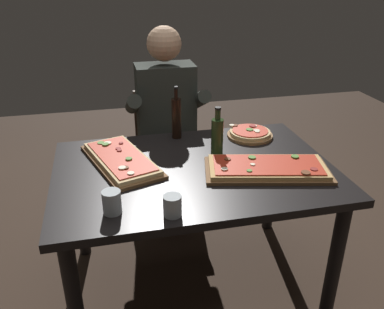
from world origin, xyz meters
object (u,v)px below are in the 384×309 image
(pizza_rectangular_left, at_px, (121,159))
(tumbler_near_camera, at_px, (112,203))
(pizza_rectangular_front, at_px, (267,168))
(dining_table, at_px, (194,184))
(wine_bottle_dark, at_px, (176,117))
(oil_bottle_amber, at_px, (217,135))
(pizza_round_far, at_px, (250,133))
(seated_diner, at_px, (167,118))
(tumbler_far_side, at_px, (172,206))
(diner_chair, at_px, (165,146))

(pizza_rectangular_left, distance_m, tumbler_near_camera, 0.46)
(tumbler_near_camera, bearing_deg, pizza_rectangular_front, 14.26)
(dining_table, height_order, wine_bottle_dark, wine_bottle_dark)
(pizza_rectangular_left, height_order, oil_bottle_amber, oil_bottle_amber)
(pizza_round_far, bearing_deg, oil_bottle_amber, -144.91)
(seated_diner, bearing_deg, pizza_rectangular_left, -119.87)
(tumbler_far_side, distance_m, diner_chair, 1.29)
(dining_table, height_order, seated_diner, seated_diner)
(wine_bottle_dark, distance_m, oil_bottle_amber, 0.32)
(wine_bottle_dark, relative_size, tumbler_near_camera, 3.10)
(pizza_rectangular_left, xyz_separation_m, diner_chair, (0.34, 0.72, -0.27))
(dining_table, relative_size, tumbler_near_camera, 13.99)
(pizza_rectangular_front, height_order, wine_bottle_dark, wine_bottle_dark)
(dining_table, distance_m, oil_bottle_amber, 0.29)
(wine_bottle_dark, bearing_deg, dining_table, -88.35)
(pizza_rectangular_front, xyz_separation_m, wine_bottle_dark, (-0.35, 0.53, 0.11))
(tumbler_near_camera, bearing_deg, pizza_rectangular_left, 81.71)
(wine_bottle_dark, relative_size, tumbler_far_side, 3.46)
(oil_bottle_amber, height_order, diner_chair, oil_bottle_amber)
(pizza_rectangular_left, relative_size, oil_bottle_amber, 2.32)
(wine_bottle_dark, height_order, tumbler_far_side, wine_bottle_dark)
(tumbler_near_camera, bearing_deg, oil_bottle_amber, 38.16)
(pizza_round_far, bearing_deg, wine_bottle_dark, 168.64)
(pizza_rectangular_front, bearing_deg, pizza_rectangular_left, 159.46)
(dining_table, height_order, tumbler_far_side, tumbler_far_side)
(pizza_round_far, height_order, tumbler_near_camera, tumbler_near_camera)
(wine_bottle_dark, relative_size, seated_diner, 0.23)
(pizza_round_far, xyz_separation_m, tumbler_far_side, (-0.60, -0.71, 0.03))
(diner_chair, relative_size, seated_diner, 0.65)
(tumbler_far_side, bearing_deg, dining_table, 64.93)
(dining_table, relative_size, pizza_rectangular_front, 2.13)
(pizza_rectangular_front, distance_m, seated_diner, 0.93)
(pizza_round_far, relative_size, oil_bottle_amber, 1.03)
(dining_table, height_order, pizza_rectangular_left, pizza_rectangular_left)
(oil_bottle_amber, xyz_separation_m, diner_chair, (-0.17, 0.72, -0.36))
(dining_table, xyz_separation_m, pizza_round_far, (0.42, 0.32, 0.11))
(pizza_rectangular_left, xyz_separation_m, seated_diner, (0.34, 0.60, -0.02))
(pizza_rectangular_left, distance_m, oil_bottle_amber, 0.52)
(dining_table, distance_m, pizza_round_far, 0.54)
(dining_table, height_order, tumbler_near_camera, tumbler_near_camera)
(diner_chair, bearing_deg, seated_diner, -90.00)
(pizza_rectangular_left, distance_m, diner_chair, 0.84)
(tumbler_near_camera, bearing_deg, dining_table, 37.04)
(dining_table, bearing_deg, seated_diner, 90.94)
(pizza_round_far, xyz_separation_m, tumbler_near_camera, (-0.84, -0.64, 0.02))
(tumbler_near_camera, relative_size, tumbler_far_side, 1.11)
(pizza_rectangular_left, relative_size, tumbler_near_camera, 6.11)
(pizza_rectangular_front, bearing_deg, pizza_round_far, 80.52)
(oil_bottle_amber, height_order, seated_diner, seated_diner)
(wine_bottle_dark, height_order, oil_bottle_amber, wine_bottle_dark)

